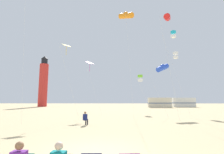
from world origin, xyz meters
TOP-DOWN VIEW (x-y plane):
  - ground at (0.00, 0.00)m, footprint 200.00×200.00m
  - kite_flyer_standing at (-1.78, 7.83)m, footprint 0.42×0.55m
  - kite_box_cyan at (10.26, 19.79)m, footprint 3.27×2.67m
  - kite_tube_blue at (7.44, 16.66)m, footprint 3.44×3.37m
  - kite_tube_scarlet at (7.19, 12.84)m, footprint 1.84×2.58m
  - kite_box_lime at (5.01, 21.96)m, footprint 2.50×2.03m
  - kite_diamond_magenta at (-2.70, 15.74)m, footprint 2.44×2.44m
  - kite_box_white at (11.07, 21.59)m, footprint 2.16×2.16m
  - kite_diamond_gold at (-5.00, 12.37)m, footprint 2.46×2.46m
  - kite_tube_orange at (2.17, 13.48)m, footprint 2.04×2.43m
  - lighthouse_distant at (-23.05, 48.28)m, footprint 2.80×2.80m
  - rv_van_cream at (13.34, 42.77)m, footprint 6.57×2.72m
  - rv_van_white at (21.29, 45.55)m, footprint 6.55×2.68m

SIDE VIEW (x-z plane):
  - ground at x=0.00m, z-range 0.00..0.00m
  - kite_flyer_standing at x=-1.78m, z-range 0.03..1.19m
  - rv_van_cream at x=13.34m, z-range -0.01..2.79m
  - rv_van_white at x=21.29m, z-range -0.01..2.79m
  - kite_box_lime at x=5.01m, z-range 2.63..9.05m
  - kite_tube_blue at x=7.44m, z-range 2.98..10.34m
  - kite_diamond_magenta at x=-2.70m, z-range 3.24..10.66m
  - lighthouse_distant at x=-23.05m, z-range -0.56..16.24m
  - kite_diamond_gold at x=-5.00m, z-range 3.85..12.66m
  - kite_box_white at x=11.07m, z-range 4.57..14.89m
  - kite_tube_scarlet at x=7.19m, z-range 5.77..18.72m
  - kite_box_cyan at x=10.26m, z-range 6.08..19.45m
  - kite_tube_orange at x=2.17m, z-range 6.08..19.66m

